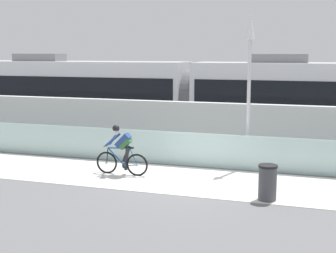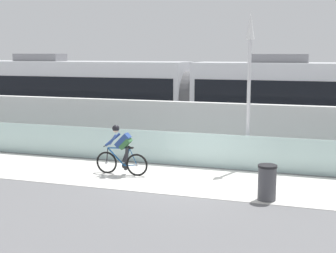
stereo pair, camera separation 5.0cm
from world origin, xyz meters
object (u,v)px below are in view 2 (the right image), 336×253
(tram, at_px, (191,97))
(cyclist_on_bike, at_px, (122,151))
(trash_bin, at_px, (267,183))
(lamp_post_antenna, at_px, (249,70))

(tram, xyz_separation_m, cyclist_on_bike, (-0.43, -6.85, -1.11))
(tram, bearing_deg, cyclist_on_bike, -93.58)
(tram, relative_size, cyclist_on_bike, 12.75)
(cyclist_on_bike, xyz_separation_m, trash_bin, (4.70, -1.25, -0.30))
(trash_bin, bearing_deg, cyclist_on_bike, 165.12)
(cyclist_on_bike, relative_size, trash_bin, 1.84)
(cyclist_on_bike, bearing_deg, lamp_post_antenna, 30.36)
(cyclist_on_bike, distance_m, lamp_post_antenna, 4.94)
(tram, distance_m, lamp_post_antenna, 5.88)
(tram, relative_size, lamp_post_antenna, 4.34)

